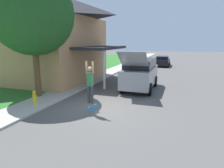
{
  "coord_description": "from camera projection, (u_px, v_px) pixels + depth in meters",
  "views": [
    {
      "loc": [
        3.72,
        -8.97,
        3.41
      ],
      "look_at": [
        0.36,
        0.78,
        1.17
      ],
      "focal_mm": 32.0,
      "sensor_mm": 36.0,
      "label": 1
    }
  ],
  "objects": [
    {
      "name": "lawn",
      "position": [
        44.0,
        78.0,
        18.28
      ],
      "size": [
        10.0,
        80.0,
        0.08
      ],
      "color": "#2D6B28",
      "rests_on": "ground_plane"
    },
    {
      "name": "ground_plane",
      "position": [
        100.0,
        109.0,
        10.2
      ],
      "size": [
        120.0,
        120.0,
        0.0
      ],
      "primitive_type": "plane",
      "color": "#54514F"
    },
    {
      "name": "car_down_street",
      "position": [
        163.0,
        61.0,
        27.48
      ],
      "size": [
        1.91,
        4.22,
        1.38
      ],
      "color": "black",
      "rests_on": "ground_plane"
    },
    {
      "name": "skateboard",
      "position": [
        93.0,
        108.0,
        9.46
      ],
      "size": [
        0.22,
        0.77,
        0.24
      ],
      "color": "#236B99",
      "rests_on": "ground_plane"
    },
    {
      "name": "skateboarder",
      "position": [
        90.0,
        82.0,
        9.16
      ],
      "size": [
        0.41,
        0.23,
        1.97
      ],
      "color": "#38383D",
      "rests_on": "ground_plane"
    },
    {
      "name": "sidewalk",
      "position": [
        88.0,
        81.0,
        16.88
      ],
      "size": [
        1.8,
        80.0,
        0.1
      ],
      "color": "#ADA89E",
      "rests_on": "ground_plane"
    },
    {
      "name": "house",
      "position": [
        40.0,
        33.0,
        17.34
      ],
      "size": [
        11.95,
        9.1,
        7.75
      ],
      "color": "tan",
      "rests_on": "lawn"
    },
    {
      "name": "fire_hydrant",
      "position": [
        35.0,
        98.0,
        10.56
      ],
      "size": [
        0.2,
        0.2,
        0.75
      ],
      "color": "gold",
      "rests_on": "sidewalk"
    },
    {
      "name": "lawn_tree_near",
      "position": [
        32.0,
        14.0,
        11.28
      ],
      "size": [
        4.73,
        4.73,
        7.2
      ],
      "color": "brown",
      "rests_on": "lawn"
    },
    {
      "name": "suv_parked",
      "position": [
        140.0,
        73.0,
        14.08
      ],
      "size": [
        2.07,
        5.15,
        2.84
      ],
      "color": "gray",
      "rests_on": "ground_plane"
    }
  ]
}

